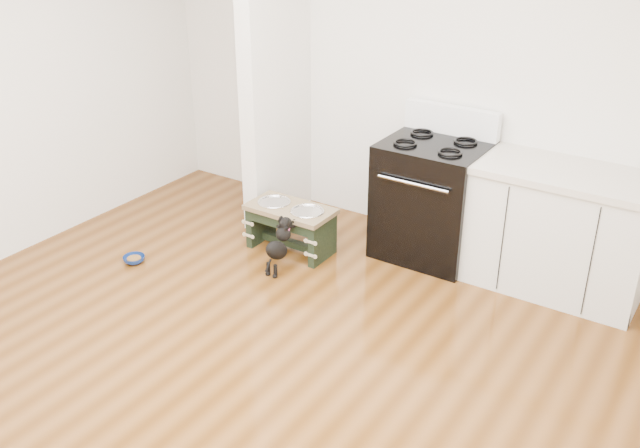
{
  "coord_description": "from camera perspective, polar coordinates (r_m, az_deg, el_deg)",
  "views": [
    {
      "loc": [
        2.29,
        -2.51,
        2.7
      ],
      "look_at": [
        -0.22,
        1.3,
        0.48
      ],
      "focal_mm": 40.0,
      "sensor_mm": 36.0,
      "label": 1
    }
  ],
  "objects": [
    {
      "name": "puppy",
      "position": [
        5.35,
        -3.28,
        -1.57
      ],
      "size": [
        0.12,
        0.35,
        0.42
      ],
      "color": "black",
      "rests_on": "ground"
    },
    {
      "name": "cabinet_run",
      "position": [
        5.31,
        18.57,
        -0.54
      ],
      "size": [
        1.24,
        0.64,
        0.91
      ],
      "color": "silver",
      "rests_on": "ground"
    },
    {
      "name": "room_shell",
      "position": [
        3.57,
        -8.68,
        8.01
      ],
      "size": [
        5.0,
        5.0,
        5.0
      ],
      "color": "silver",
      "rests_on": "ground"
    },
    {
      "name": "partition_wall",
      "position": [
        5.92,
        -3.59,
        12.75
      ],
      "size": [
        0.15,
        0.8,
        2.7
      ],
      "primitive_type": "cube",
      "color": "silver",
      "rests_on": "ground"
    },
    {
      "name": "ground",
      "position": [
        4.34,
        -7.23,
        -12.76
      ],
      "size": [
        5.0,
        5.0,
        0.0
      ],
      "primitive_type": "plane",
      "color": "#4E2B0E",
      "rests_on": "ground"
    },
    {
      "name": "floor_bowl",
      "position": [
        5.73,
        -14.65,
        -2.75
      ],
      "size": [
        0.17,
        0.17,
        0.05
      ],
      "rotation": [
        0.0,
        0.0,
        0.01
      ],
      "color": "navy",
      "rests_on": "ground"
    },
    {
      "name": "dog_feeder",
      "position": [
        5.63,
        -2.39,
        0.34
      ],
      "size": [
        0.69,
        0.37,
        0.39
      ],
      "color": "black",
      "rests_on": "ground"
    },
    {
      "name": "oven_range",
      "position": [
        5.56,
        8.92,
        2.08
      ],
      "size": [
        0.76,
        0.69,
        1.14
      ],
      "color": "black",
      "rests_on": "ground"
    }
  ]
}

